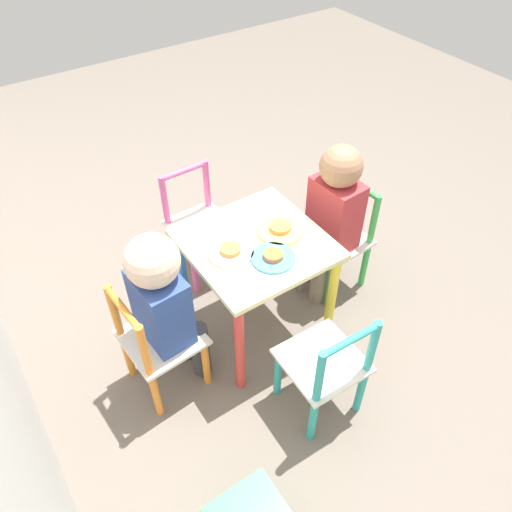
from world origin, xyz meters
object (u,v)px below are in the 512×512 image
chair_green (338,239)px  plate_back (231,251)px  chair_pink (198,226)px  chair_orange (156,343)px  chair_teal (326,367)px  plate_left (273,257)px  kids_table (256,259)px  plate_front (280,229)px  child_front (332,210)px  child_back (164,299)px

chair_green → plate_back: 0.61m
chair_pink → chair_orange: bearing=-133.6°
chair_teal → chair_pink: bearing=-88.3°
chair_teal → plate_left: (0.34, -0.01, 0.24)m
kids_table → plate_front: bearing=-90.0°
plate_front → chair_orange: bearing=93.4°
plate_front → plate_left: 0.15m
chair_green → chair_pink: (0.42, 0.46, 0.00)m
chair_orange → child_front: (0.06, -0.84, 0.19)m
chair_pink → plate_front: plate_front is taller
chair_pink → child_front: bearing=-48.1°
kids_table → child_front: 0.39m
kids_table → child_front: (0.03, -0.39, 0.05)m
chair_teal → child_back: (0.42, 0.37, 0.19)m
plate_left → plate_back: bearing=45.0°
chair_pink → child_back: child_back is taller
chair_teal → plate_front: (0.45, -0.12, 0.24)m
child_back → plate_left: bearing=-105.8°
child_back → chair_teal: bearing=-142.6°
kids_table → plate_left: plate_left is taller
kids_table → plate_left: bearing=180.0°
plate_back → chair_orange: bearing=95.6°
chair_teal → plate_back: bearing=-76.4°
child_back → plate_left: size_ratio=4.53×
chair_pink → child_back: (-0.48, 0.38, 0.19)m
kids_table → child_front: child_front is taller
plate_front → chair_green: bearing=-85.1°
chair_pink → plate_back: size_ratio=3.04×
chair_green → chair_teal: 0.67m
plate_back → child_front: bearing=-87.1°
kids_table → plate_front: size_ratio=2.78×
chair_green → plate_back: plate_back is taller
plate_back → chair_pink: bearing=-12.2°
child_front → plate_back: child_front is taller
chair_green → child_front: child_front is taller
kids_table → chair_orange: (-0.03, 0.45, -0.14)m
child_front → plate_left: bearing=-74.8°
kids_table → chair_teal: bearing=178.1°
child_back → plate_front: 0.50m
chair_green → child_front: bearing=-90.0°
plate_back → plate_front: 0.22m
chair_teal → child_back: bearing=-46.5°
kids_table → child_back: bearing=94.3°
plate_back → plate_front: (-0.00, -0.22, 0.00)m
child_back → plate_front: bearing=-90.9°
chair_pink → plate_left: (-0.56, -0.01, 0.24)m
chair_orange → plate_left: size_ratio=3.20×
plate_back → plate_left: bearing=-135.0°
chair_green → plate_front: 0.42m
child_front → plate_left: child_front is taller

